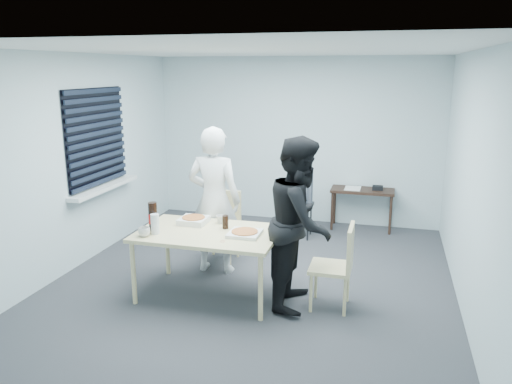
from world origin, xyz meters
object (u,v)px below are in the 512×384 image
(mug_a, at_px, (144,232))
(chair_right, at_px, (339,261))
(stool, at_px, (300,211))
(person_white, at_px, (214,200))
(chair_far, at_px, (223,220))
(soda_bottle, at_px, (153,217))
(backpack, at_px, (300,189))
(dining_table, at_px, (208,237))
(mug_b, at_px, (220,219))
(person_black, at_px, (300,222))
(side_table, at_px, (362,194))

(mug_a, bearing_deg, chair_right, 10.92)
(stool, bearing_deg, person_white, -117.02)
(chair_far, distance_m, soda_bottle, 1.30)
(chair_right, height_order, backpack, backpack)
(backpack, bearing_deg, chair_right, -52.93)
(dining_table, distance_m, backpack, 2.24)
(chair_right, relative_size, mug_b, 8.90)
(chair_right, relative_size, stool, 1.78)
(stool, relative_size, mug_b, 5.01)
(stool, distance_m, mug_a, 2.79)
(backpack, bearing_deg, person_black, -63.28)
(chair_right, bearing_deg, mug_b, 169.49)
(chair_right, bearing_deg, soda_bottle, -174.78)
(chair_far, xyz_separation_m, person_black, (1.18, -0.99, 0.37))
(mug_b, height_order, soda_bottle, soda_bottle)
(backpack, distance_m, soda_bottle, 2.57)
(person_white, xyz_separation_m, person_black, (1.15, -0.59, 0.00))
(chair_right, bearing_deg, side_table, 88.76)
(side_table, distance_m, soda_bottle, 3.56)
(mug_a, bearing_deg, soda_bottle, 88.78)
(mug_a, height_order, soda_bottle, soda_bottle)
(person_black, bearing_deg, chair_far, 49.93)
(dining_table, relative_size, mug_a, 12.11)
(side_table, bearing_deg, mug_b, -119.73)
(chair_far, distance_m, mug_b, 0.84)
(dining_table, xyz_separation_m, person_white, (-0.17, 0.66, 0.22))
(side_table, bearing_deg, person_black, -99.85)
(person_white, height_order, soda_bottle, person_white)
(dining_table, height_order, chair_right, chair_right)
(side_table, bearing_deg, backpack, -143.13)
(chair_far, xyz_separation_m, person_white, (0.04, -0.41, 0.37))
(chair_right, distance_m, person_black, 0.56)
(person_black, bearing_deg, backpack, 10.23)
(chair_far, bearing_deg, person_white, -84.97)
(person_black, height_order, backpack, person_black)
(chair_right, xyz_separation_m, stool, (-0.79, 2.11, -0.12))
(backpack, bearing_deg, soda_bottle, -100.84)
(chair_far, relative_size, backpack, 1.92)
(dining_table, distance_m, chair_far, 1.10)
(person_white, height_order, mug_b, person_white)
(stool, bearing_deg, backpack, -90.00)
(person_white, distance_m, person_black, 1.29)
(backpack, bearing_deg, dining_table, -89.03)
(dining_table, relative_size, stool, 2.97)
(side_table, xyz_separation_m, soda_bottle, (-2.03, -2.92, 0.32))
(chair_far, height_order, soda_bottle, soda_bottle)
(dining_table, height_order, chair_far, chair_far)
(person_black, distance_m, mug_b, 0.98)
(dining_table, height_order, soda_bottle, soda_bottle)
(chair_right, xyz_separation_m, side_table, (0.06, 2.74, 0.04))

